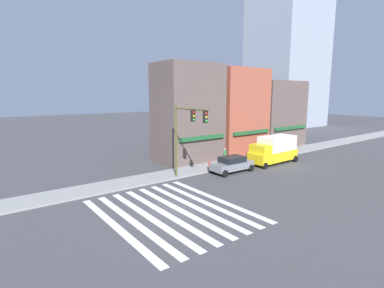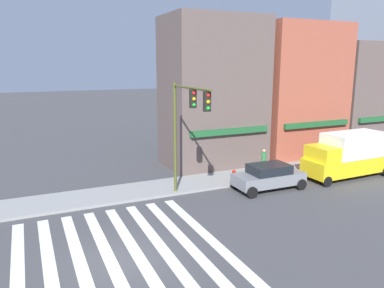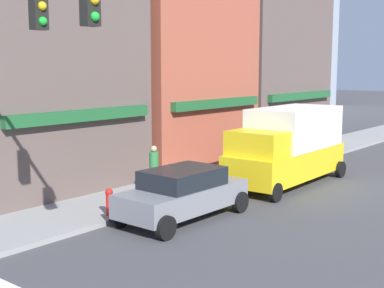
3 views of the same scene
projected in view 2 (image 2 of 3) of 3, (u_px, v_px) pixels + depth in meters
name	position (u px, v px, depth m)	size (l,w,h in m)	color
ground_plane	(125.00, 259.00, 14.87)	(200.00, 200.00, 0.00)	#424244
sidewalk_left	(92.00, 198.00, 21.54)	(120.00, 3.00, 0.15)	gray
crosswalk_stripes	(125.00, 259.00, 14.87)	(8.29, 10.80, 0.01)	silver
storefront_row	(297.00, 93.00, 31.14)	(23.49, 5.30, 11.01)	brown
traffic_signal	(186.00, 118.00, 20.02)	(0.32, 4.66, 6.61)	#474C1E
sedan_grey	(269.00, 176.00, 23.01)	(4.42, 2.02, 1.59)	slate
box_truck_yellow	(348.00, 154.00, 25.45)	(6.25, 2.42, 3.04)	yellow
pedestrian_blue_shirt	(334.00, 148.00, 29.72)	(0.32, 0.32, 1.77)	#23232D
pedestrian_green_top	(264.00, 161.00, 25.66)	(0.32, 0.32, 1.77)	#23232D
fire_hydrant	(234.00, 175.00, 23.97)	(0.24, 0.24, 0.84)	red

